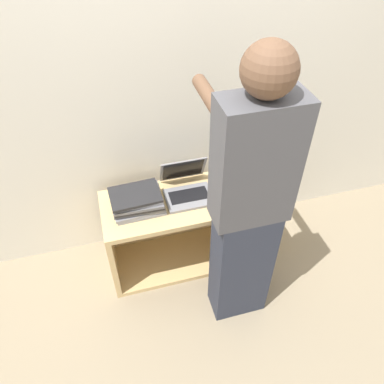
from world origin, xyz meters
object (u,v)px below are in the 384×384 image
Objects in this scene: laptop_open at (187,188)px; laptop_stack_left at (137,201)px; laptop_stack_right at (237,184)px; person at (249,208)px.

laptop_open reaches higher than laptop_stack_left.
person is at bearing -106.08° from laptop_stack_right.
laptop_stack_left reaches higher than laptop_stack_right.
laptop_open is 0.62m from person.
laptop_open is 0.34m from laptop_stack_right.
laptop_stack_left is 0.19× the size of person.
laptop_open is at bearing 110.68° from person.
laptop_stack_left is at bearing -171.02° from laptop_open.
laptop_stack_right is 0.18× the size of person.
laptop_stack_left is 1.05× the size of laptop_stack_right.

